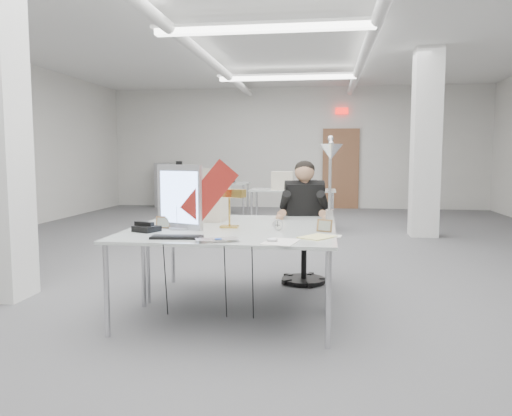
% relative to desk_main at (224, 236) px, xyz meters
% --- Properties ---
extents(room_shell, '(10.04, 14.04, 3.24)m').
position_rel_desk_main_xyz_m(room_shell, '(0.04, 2.63, 0.95)').
color(room_shell, '#525255').
rests_on(room_shell, ground).
extents(desk_main, '(1.80, 0.90, 0.02)m').
position_rel_desk_main_xyz_m(desk_main, '(0.00, 0.00, 0.00)').
color(desk_main, silver).
rests_on(desk_main, room_shell).
extents(desk_second, '(1.80, 0.90, 0.02)m').
position_rel_desk_main_xyz_m(desk_second, '(0.00, 0.90, 0.00)').
color(desk_second, silver).
rests_on(desk_second, room_shell).
extents(bg_desk_a, '(1.60, 0.80, 0.02)m').
position_rel_desk_main_xyz_m(bg_desk_a, '(0.20, 5.50, 0.00)').
color(bg_desk_a, silver).
rests_on(bg_desk_a, room_shell).
extents(bg_desk_b, '(1.60, 0.80, 0.02)m').
position_rel_desk_main_xyz_m(bg_desk_b, '(-1.80, 7.70, 0.00)').
color(bg_desk_b, silver).
rests_on(bg_desk_b, room_shell).
extents(filing_cabinet, '(0.45, 0.55, 1.20)m').
position_rel_desk_main_xyz_m(filing_cabinet, '(-3.50, 9.15, -0.14)').
color(filing_cabinet, gray).
rests_on(filing_cabinet, room_shell).
extents(office_chair, '(0.62, 0.62, 1.08)m').
position_rel_desk_main_xyz_m(office_chair, '(0.59, 1.48, -0.20)').
color(office_chair, black).
rests_on(office_chair, room_shell).
extents(seated_person, '(0.59, 0.69, 0.92)m').
position_rel_desk_main_xyz_m(seated_person, '(0.59, 1.43, 0.16)').
color(seated_person, black).
rests_on(seated_person, office_chair).
extents(monitor, '(0.44, 0.20, 0.56)m').
position_rel_desk_main_xyz_m(monitor, '(-0.45, 0.26, 0.29)').
color(monitor, '#B7B8BC').
rests_on(monitor, desk_main).
extents(pennant, '(0.47, 0.23, 0.55)m').
position_rel_desk_main_xyz_m(pennant, '(-0.17, 0.23, 0.35)').
color(pennant, maroon).
rests_on(pennant, monitor).
extents(keyboard, '(0.41, 0.17, 0.02)m').
position_rel_desk_main_xyz_m(keyboard, '(-0.33, -0.23, 0.02)').
color(keyboard, black).
rests_on(keyboard, desk_main).
extents(laptop, '(0.37, 0.31, 0.03)m').
position_rel_desk_main_xyz_m(laptop, '(0.03, -0.38, 0.03)').
color(laptop, '#A2A2A6').
rests_on(laptop, desk_main).
extents(mouse, '(0.10, 0.08, 0.03)m').
position_rel_desk_main_xyz_m(mouse, '(0.42, -0.29, 0.03)').
color(mouse, silver).
rests_on(mouse, desk_main).
extents(bankers_lamp, '(0.28, 0.19, 0.30)m').
position_rel_desk_main_xyz_m(bankers_lamp, '(-0.03, 0.41, 0.16)').
color(bankers_lamp, gold).
rests_on(bankers_lamp, desk_main).
extents(desk_phone, '(0.24, 0.23, 0.05)m').
position_rel_desk_main_xyz_m(desk_phone, '(-0.69, 0.08, 0.04)').
color(desk_phone, black).
rests_on(desk_phone, desk_main).
extents(picture_frame_left, '(0.14, 0.04, 0.11)m').
position_rel_desk_main_xyz_m(picture_frame_left, '(-0.60, 0.28, 0.07)').
color(picture_frame_left, olive).
rests_on(picture_frame_left, desk_main).
extents(picture_frame_right, '(0.14, 0.08, 0.11)m').
position_rel_desk_main_xyz_m(picture_frame_right, '(0.81, 0.27, 0.07)').
color(picture_frame_right, olive).
rests_on(picture_frame_right, desk_main).
extents(desk_clock, '(0.10, 0.06, 0.09)m').
position_rel_desk_main_xyz_m(desk_clock, '(0.41, 0.31, 0.06)').
color(desk_clock, '#B9B9BE').
rests_on(desk_clock, desk_main).
extents(paper_stack_a, '(0.29, 0.36, 0.01)m').
position_rel_desk_main_xyz_m(paper_stack_a, '(0.49, -0.29, 0.02)').
color(paper_stack_a, white).
rests_on(paper_stack_a, desk_main).
extents(paper_stack_b, '(0.32, 0.34, 0.01)m').
position_rel_desk_main_xyz_m(paper_stack_b, '(0.75, -0.03, 0.02)').
color(paper_stack_b, '#E4DE88').
rests_on(paper_stack_b, desk_main).
extents(paper_stack_c, '(0.20, 0.15, 0.01)m').
position_rel_desk_main_xyz_m(paper_stack_c, '(0.85, 0.04, 0.02)').
color(paper_stack_c, silver).
rests_on(paper_stack_c, desk_main).
extents(beige_monitor, '(0.39, 0.38, 0.34)m').
position_rel_desk_main_xyz_m(beige_monitor, '(-0.34, 0.87, 0.18)').
color(beige_monitor, beige).
rests_on(beige_monitor, desk_second).
extents(architect_lamp, '(0.34, 0.66, 0.81)m').
position_rel_desk_main_xyz_m(architect_lamp, '(0.85, 0.65, 0.42)').
color(architect_lamp, silver).
rests_on(architect_lamp, desk_second).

